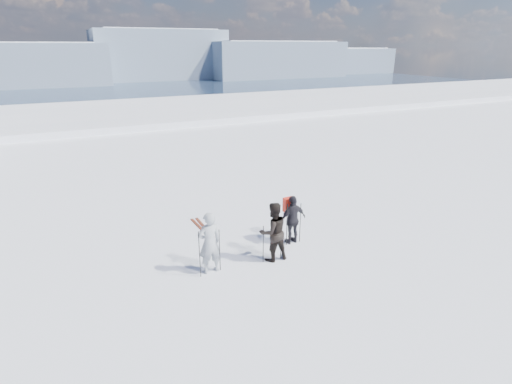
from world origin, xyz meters
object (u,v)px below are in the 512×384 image
skier_grey (209,243)px  skier_pack (293,220)px  skier_dark (273,232)px  skis_loose (202,228)px

skier_grey → skier_pack: 2.96m
skier_dark → skis_loose: bearing=-68.6°
skier_dark → skier_pack: 1.25m
skier_grey → skier_dark: skier_grey is taller
skier_grey → skis_loose: 2.97m
skier_grey → skis_loose: size_ratio=1.04×
skier_grey → skier_pack: size_ratio=1.13×
skier_grey → skier_dark: (1.86, -0.14, -0.00)m
skier_pack → skis_loose: size_ratio=0.92×
skier_dark → skis_loose: (-1.17, 2.90, -0.87)m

